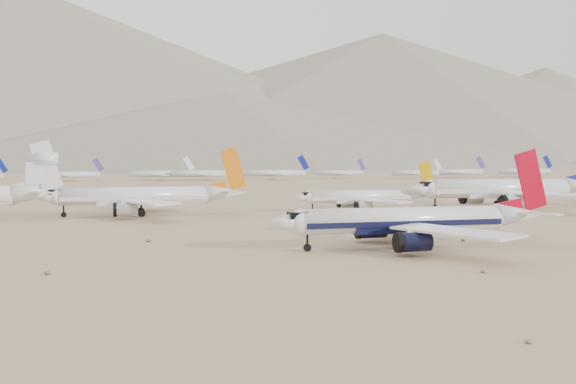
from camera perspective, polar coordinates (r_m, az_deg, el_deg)
The scene contains 9 objects.
ground at distance 108.14m, azimuth 4.36°, elevation -4.92°, with size 7000.00×7000.00×0.00m, color #967557.
main_airliner at distance 109.03m, azimuth 11.19°, elevation -2.49°, with size 47.03×45.94×16.60m.
row2_navy_widebody at distance 199.80m, azimuth 18.94°, elevation 0.26°, with size 59.46×58.14×21.15m.
row2_gold_tail at distance 182.62m, azimuth 6.96°, elevation -0.44°, with size 40.19×39.30×14.31m.
row2_orange_tail at distance 170.58m, azimuth -12.71°, elevation -0.39°, with size 50.25×49.16×17.92m.
distant_storage_row at distance 446.03m, azimuth -5.84°, elevation 1.65°, with size 583.86×59.62×15.42m.
mountain_range at distance 1761.37m, azimuth -10.92°, elevation 8.66°, with size 7354.00×3024.00×470.00m.
foothills at distance 1327.01m, azimuth 10.80°, elevation 5.20°, with size 4637.50×1395.00×155.00m.
desert_scrub at distance 82.95m, azimuth 9.28°, elevation -7.18°, with size 261.14×121.67×0.63m.
Camera 1 is at (-34.26, -101.49, 14.89)m, focal length 40.00 mm.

